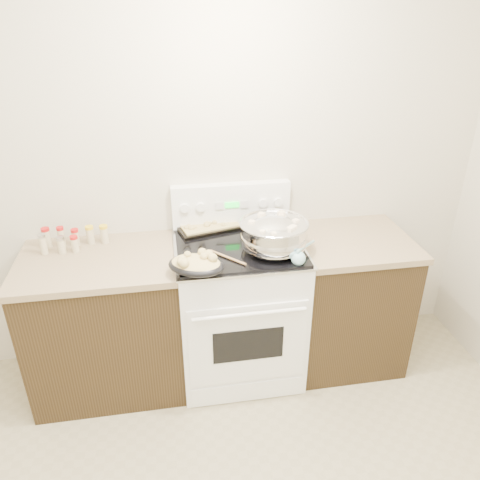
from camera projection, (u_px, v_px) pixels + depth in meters
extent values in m
cube|color=beige|center=(173.00, 165.00, 2.89)|extent=(4.00, 0.05, 2.70)
cube|color=black|center=(108.00, 325.00, 2.93)|extent=(0.90, 0.64, 0.88)
cube|color=brown|center=(98.00, 261.00, 2.72)|extent=(0.93, 0.67, 0.04)
cube|color=black|center=(345.00, 302.00, 3.16)|extent=(0.70, 0.64, 0.88)
cube|color=brown|center=(352.00, 241.00, 2.95)|extent=(0.73, 0.67, 0.04)
cube|color=white|center=(239.00, 311.00, 3.03)|extent=(0.76, 0.66, 0.92)
cube|color=white|center=(248.00, 345.00, 2.74)|extent=(0.70, 0.01, 0.55)
cube|color=black|center=(248.00, 345.00, 2.73)|extent=(0.42, 0.01, 0.22)
cylinder|color=white|center=(250.00, 314.00, 2.59)|extent=(0.65, 0.02, 0.02)
cube|color=white|center=(248.00, 392.00, 2.91)|extent=(0.70, 0.01, 0.14)
cube|color=silver|center=(239.00, 247.00, 2.82)|extent=(0.78, 0.68, 0.01)
cube|color=black|center=(239.00, 245.00, 2.81)|extent=(0.74, 0.64, 0.01)
cube|color=white|center=(231.00, 204.00, 3.01)|extent=(0.76, 0.07, 0.28)
cylinder|color=white|center=(185.00, 208.00, 2.92)|extent=(0.06, 0.02, 0.06)
cylinder|color=white|center=(201.00, 207.00, 2.93)|extent=(0.06, 0.02, 0.06)
cylinder|color=white|center=(263.00, 203.00, 2.99)|extent=(0.06, 0.02, 0.06)
cylinder|color=white|center=(278.00, 202.00, 3.00)|extent=(0.06, 0.02, 0.06)
cube|color=#19E533|center=(232.00, 205.00, 2.96)|extent=(0.09, 0.00, 0.04)
cube|color=silver|center=(220.00, 206.00, 2.95)|extent=(0.05, 0.00, 0.05)
cube|color=silver|center=(245.00, 204.00, 2.97)|extent=(0.05, 0.00, 0.05)
ellipsoid|color=silver|center=(274.00, 238.00, 2.72)|extent=(0.50, 0.50, 0.24)
cylinder|color=silver|center=(273.00, 249.00, 2.75)|extent=(0.22, 0.22, 0.01)
torus|color=silver|center=(274.00, 223.00, 2.67)|extent=(0.40, 0.40, 0.02)
cylinder|color=silver|center=(274.00, 234.00, 2.71)|extent=(0.38, 0.38, 0.13)
cylinder|color=olive|center=(274.00, 225.00, 2.68)|extent=(0.36, 0.36, 0.00)
cube|color=beige|center=(261.00, 215.00, 2.78)|extent=(0.05, 0.05, 0.03)
cube|color=beige|center=(281.00, 215.00, 2.78)|extent=(0.03, 0.03, 0.02)
cube|color=beige|center=(270.00, 231.00, 2.60)|extent=(0.03, 0.03, 0.02)
cube|color=beige|center=(252.00, 223.00, 2.69)|extent=(0.05, 0.05, 0.03)
cube|color=beige|center=(293.00, 228.00, 2.63)|extent=(0.05, 0.05, 0.03)
cube|color=beige|center=(280.00, 220.00, 2.73)|extent=(0.04, 0.04, 0.02)
cube|color=beige|center=(296.00, 222.00, 2.70)|extent=(0.04, 0.04, 0.03)
cube|color=beige|center=(271.00, 229.00, 2.62)|extent=(0.03, 0.03, 0.02)
cube|color=beige|center=(281.00, 224.00, 2.68)|extent=(0.03, 0.03, 0.03)
cube|color=beige|center=(290.00, 230.00, 2.61)|extent=(0.05, 0.05, 0.03)
cube|color=beige|center=(263.00, 232.00, 2.58)|extent=(0.04, 0.04, 0.02)
cube|color=beige|center=(281.00, 214.00, 2.80)|extent=(0.05, 0.05, 0.03)
cube|color=beige|center=(274.00, 234.00, 2.56)|extent=(0.03, 0.03, 0.02)
ellipsoid|color=black|center=(196.00, 265.00, 2.51)|extent=(0.37, 0.32, 0.08)
ellipsoid|color=tan|center=(196.00, 263.00, 2.50)|extent=(0.33, 0.29, 0.06)
sphere|color=tan|center=(204.00, 257.00, 2.50)|extent=(0.05, 0.05, 0.05)
sphere|color=tan|center=(202.00, 252.00, 2.55)|extent=(0.05, 0.05, 0.05)
sphere|color=tan|center=(182.00, 260.00, 2.46)|extent=(0.05, 0.05, 0.05)
sphere|color=tan|center=(180.00, 262.00, 2.45)|extent=(0.04, 0.04, 0.04)
sphere|color=tan|center=(187.00, 255.00, 2.52)|extent=(0.04, 0.04, 0.04)
sphere|color=tan|center=(184.00, 264.00, 2.44)|extent=(0.05, 0.05, 0.05)
sphere|color=tan|center=(209.00, 254.00, 2.52)|extent=(0.05, 0.05, 0.05)
sphere|color=tan|center=(213.00, 258.00, 2.48)|extent=(0.05, 0.05, 0.05)
cube|color=black|center=(208.00, 225.00, 3.03)|extent=(0.45, 0.37, 0.02)
cube|color=tan|center=(208.00, 224.00, 3.02)|extent=(0.41, 0.32, 0.02)
sphere|color=tan|center=(215.00, 223.00, 3.00)|extent=(0.03, 0.03, 0.03)
sphere|color=tan|center=(189.00, 226.00, 2.96)|extent=(0.03, 0.03, 0.03)
sphere|color=tan|center=(195.00, 227.00, 2.95)|extent=(0.03, 0.03, 0.03)
sphere|color=tan|center=(186.00, 228.00, 2.94)|extent=(0.03, 0.03, 0.03)
sphere|color=tan|center=(210.00, 223.00, 3.01)|extent=(0.03, 0.03, 0.03)
sphere|color=tan|center=(223.00, 225.00, 2.98)|extent=(0.03, 0.03, 0.03)
sphere|color=tan|center=(207.00, 225.00, 2.97)|extent=(0.04, 0.04, 0.04)
sphere|color=tan|center=(187.00, 223.00, 3.01)|extent=(0.03, 0.03, 0.03)
sphere|color=tan|center=(216.00, 217.00, 3.08)|extent=(0.04, 0.04, 0.04)
sphere|color=tan|center=(191.00, 228.00, 2.94)|extent=(0.04, 0.04, 0.04)
cylinder|color=#A47A4B|center=(228.00, 257.00, 2.65)|extent=(0.18, 0.20, 0.01)
sphere|color=#A47A4B|center=(217.00, 265.00, 2.57)|extent=(0.04, 0.04, 0.04)
sphere|color=#8AC2CE|center=(298.00, 258.00, 2.60)|extent=(0.08, 0.08, 0.08)
cylinder|color=#8AC2CE|center=(306.00, 246.00, 2.67)|extent=(0.18, 0.22, 0.07)
cylinder|color=#BFB28C|center=(47.00, 239.00, 2.81)|extent=(0.05, 0.05, 0.11)
cylinder|color=#B21414|center=(45.00, 229.00, 2.78)|extent=(0.05, 0.05, 0.02)
cylinder|color=#BFB28C|center=(62.00, 238.00, 2.82)|extent=(0.04, 0.04, 0.11)
cylinder|color=#B21414|center=(60.00, 228.00, 2.79)|extent=(0.04, 0.04, 0.02)
cylinder|color=#BFB28C|center=(76.00, 239.00, 2.84)|extent=(0.04, 0.04, 0.09)
cylinder|color=#B21414|center=(74.00, 231.00, 2.81)|extent=(0.04, 0.04, 0.02)
cylinder|color=#BFB28C|center=(90.00, 236.00, 2.86)|extent=(0.05, 0.05, 0.10)
cylinder|color=gold|center=(89.00, 228.00, 2.83)|extent=(0.05, 0.05, 0.02)
cylinder|color=#BFB28C|center=(105.00, 235.00, 2.87)|extent=(0.05, 0.05, 0.10)
cylinder|color=gold|center=(103.00, 227.00, 2.84)|extent=(0.05, 0.05, 0.02)
cylinder|color=#BFB28C|center=(43.00, 246.00, 2.73)|extent=(0.04, 0.04, 0.11)
cylinder|color=#B2B2B7|center=(41.00, 236.00, 2.70)|extent=(0.04, 0.04, 0.02)
cylinder|color=#BFB28C|center=(62.00, 246.00, 2.75)|extent=(0.05, 0.05, 0.09)
cylinder|color=#B2B2B7|center=(60.00, 238.00, 2.73)|extent=(0.05, 0.05, 0.02)
cylinder|color=#BFB28C|center=(75.00, 245.00, 2.76)|extent=(0.04, 0.04, 0.09)
cylinder|color=#B21414|center=(74.00, 237.00, 2.74)|extent=(0.04, 0.04, 0.02)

